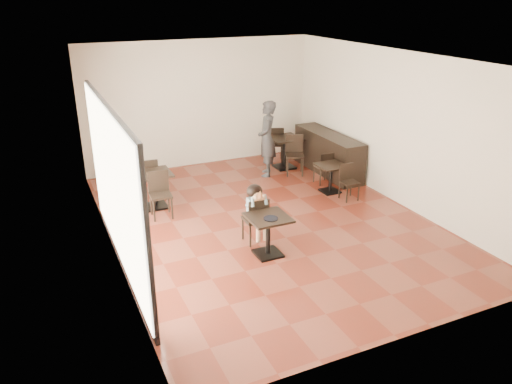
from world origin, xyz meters
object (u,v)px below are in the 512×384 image
cafe_table_mid (331,178)px  chair_mid_b (350,183)px  chair_back_a (275,144)px  child_chair (255,220)px  child_table (268,236)px  chair_back_b (295,156)px  chair_left_a (148,178)px  cafe_table_left (154,190)px  cafe_table_back (284,153)px  chair_mid_a (323,168)px  adult_patron (267,139)px  child (255,214)px  chair_left_b (161,196)px

cafe_table_mid → chair_mid_b: size_ratio=0.83×
chair_back_a → child_chair: bearing=82.9°
child_table → chair_back_b: bearing=55.0°
child_table → chair_left_a: size_ratio=0.78×
child_chair → chair_back_b: bearing=-129.8°
child_table → cafe_table_mid: child_table is taller
cafe_table_left → chair_back_b: (3.68, 0.57, 0.10)m
cafe_table_back → chair_left_a: size_ratio=0.87×
child_chair → chair_back_b: 3.75m
child_chair → cafe_table_left: (-1.28, 2.31, -0.05)m
chair_mid_a → chair_back_b: bearing=-69.1°
cafe_table_left → adult_patron: bearing=15.1°
child → cafe_table_mid: (2.58, 1.50, -0.23)m
child_table → child_chair: child_chair is taller
child_chair → adult_patron: size_ratio=0.47×
cafe_table_back → chair_mid_a: size_ratio=1.03×
chair_mid_a → chair_left_a: 4.07m
cafe_table_mid → cafe_table_back: (-0.17, 1.94, 0.08)m
chair_mid_a → chair_left_a: bearing=-10.8°
chair_left_b → chair_back_a: (3.68, 2.22, 0.02)m
adult_patron → cafe_table_back: adult_patron is taller
chair_mid_a → chair_mid_b: bearing=90.8°
cafe_table_mid → chair_left_a: (-3.86, 1.37, 0.14)m
chair_mid_a → chair_mid_b: same height
chair_back_b → cafe_table_back: bearing=114.0°
cafe_table_mid → chair_mid_b: 0.57m
cafe_table_back → chair_back_b: size_ratio=0.83×
adult_patron → chair_back_a: adult_patron is taller
chair_mid_b → chair_left_a: 4.43m
cafe_table_mid → cafe_table_left: 3.94m
chair_mid_b → cafe_table_back: bearing=97.8°
child_table → cafe_table_back: bearing=58.9°
adult_patron → chair_mid_a: bearing=65.3°
child_table → cafe_table_back: cafe_table_back is taller
chair_left_a → cafe_table_left: bearing=94.3°
child_table → adult_patron: adult_patron is taller
cafe_table_left → chair_back_b: bearing=8.8°
adult_patron → cafe_table_left: 3.19m
child_chair → chair_back_a: 4.65m
adult_patron → cafe_table_mid: bearing=50.7°
child_table → chair_back_b: size_ratio=0.75×
chair_back_a → chair_mid_b: bearing=119.7°
chair_back_a → cafe_table_left: bearing=48.4°
child → chair_mid_a: 3.40m
chair_mid_a → chair_back_b: (-0.31, 0.84, 0.10)m
cafe_table_mid → chair_mid_a: bearing=76.4°
child_table → chair_back_a: chair_back_a is taller
child_table → child_chair: bearing=90.0°
cafe_table_back → chair_mid_a: cafe_table_back is taller
child_table → cafe_table_back: 4.65m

